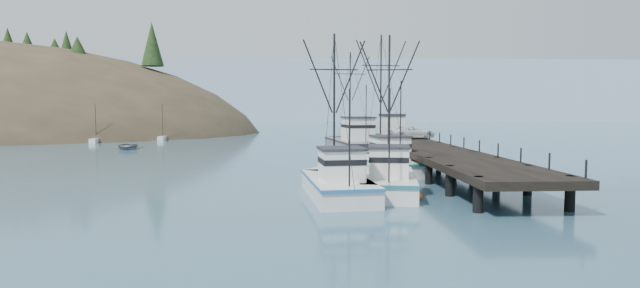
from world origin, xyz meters
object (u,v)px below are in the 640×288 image
object	(u,v)px
trawler_mid	(337,184)
work_vessel	(353,145)
trawler_far	(384,162)
pickup_truck	(412,132)
motorboat	(128,149)
trawler_near	(388,180)
pier	(427,150)
pier_shed	(392,124)

from	to	relation	value
trawler_mid	work_vessel	distance (m)	27.39
trawler_far	work_vessel	world-z (taller)	work_vessel
pickup_truck	work_vessel	bearing A→B (deg)	67.09
trawler_far	pickup_truck	size ratio (longest dim) A/B	2.33
motorboat	trawler_near	bearing A→B (deg)	-64.35
trawler_mid	pickup_truck	bearing A→B (deg)	66.59
pickup_truck	trawler_mid	bearing A→B (deg)	145.43
pier	work_vessel	size ratio (longest dim) A/B	2.91
trawler_mid	pickup_truck	size ratio (longest dim) A/B	2.04
trawler_mid	trawler_far	distance (m)	13.31
trawler_mid	motorboat	world-z (taller)	trawler_mid
trawler_far	motorboat	distance (m)	39.13
trawler_mid	trawler_far	size ratio (longest dim) A/B	0.88
trawler_near	work_vessel	bearing A→B (deg)	88.45
pier	motorboat	bearing A→B (deg)	147.97
trawler_mid	pier	bearing A→B (deg)	55.76
pier_shed	work_vessel	bearing A→B (deg)	-136.10
pier	pickup_truck	distance (m)	11.17
pier	pickup_truck	xyz separation A→B (m)	(1.18, 11.05, 1.06)
pickup_truck	motorboat	xyz separation A→B (m)	(-36.37, 10.96, -2.75)
trawler_mid	work_vessel	xyz separation A→B (m)	(4.31, 27.05, 0.41)
pier	motorboat	world-z (taller)	pier
trawler_near	trawler_far	size ratio (longest dim) A/B	0.88
work_vessel	pier_shed	distance (m)	8.28
work_vessel	pier_shed	bearing A→B (deg)	43.90
pier	trawler_mid	size ratio (longest dim) A/B	3.98
pier_shed	pickup_truck	bearing A→B (deg)	-81.54
pier_shed	motorboat	distance (m)	35.73
trawler_far	pier	bearing A→B (deg)	27.31
trawler_far	work_vessel	xyz separation A→B (m)	(-1.01, 14.84, 0.41)
trawler_mid	pickup_truck	world-z (taller)	trawler_mid
trawler_near	pier_shed	world-z (taller)	trawler_near
pier	trawler_near	world-z (taller)	trawler_near
work_vessel	motorboat	bearing A→B (deg)	162.11
trawler_near	motorboat	size ratio (longest dim) A/B	2.02
pier	pier_shed	xyz separation A→B (m)	(0.14, 18.00, 1.73)
trawler_far	pier_shed	xyz separation A→B (m)	(4.75, 20.38, 2.60)
work_vessel	pickup_truck	distance (m)	7.10
motorboat	pier_shed	bearing A→B (deg)	-20.09
pier	trawler_mid	distance (m)	17.66
work_vessel	pickup_truck	xyz separation A→B (m)	(6.79, -1.41, 1.53)
work_vessel	pickup_truck	world-z (taller)	work_vessel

